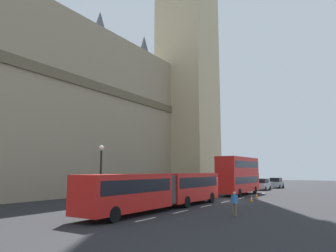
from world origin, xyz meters
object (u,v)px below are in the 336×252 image
object	(u,v)px
articulated_bus	(162,188)
traffic_cone_middle	(257,196)
sedan_lead	(262,184)
traffic_cone_west	(252,199)
sedan_trailing	(276,183)
pedestrian_near_cones	(235,203)
double_decker_bus	(239,174)
street_lamp	(101,172)

from	to	relation	value
articulated_bus	traffic_cone_middle	world-z (taller)	articulated_bus
articulated_bus	sedan_lead	world-z (taller)	articulated_bus
traffic_cone_west	sedan_trailing	bearing A→B (deg)	8.15
sedan_lead	pedestrian_near_cones	distance (m)	31.64
traffic_cone_middle	pedestrian_near_cones	world-z (taller)	pedestrian_near_cones
traffic_cone_middle	articulated_bus	bearing A→B (deg)	166.23
double_decker_bus	street_lamp	distance (m)	21.59
double_decker_bus	street_lamp	xyz separation A→B (m)	(-21.11, 4.50, 0.35)
double_decker_bus	traffic_cone_west	bearing A→B (deg)	-152.92
sedan_trailing	street_lamp	distance (m)	41.01
double_decker_bus	sedan_trailing	distance (m)	19.65
double_decker_bus	traffic_cone_west	world-z (taller)	double_decker_bus
traffic_cone_west	traffic_cone_middle	distance (m)	4.19
articulated_bus	pedestrian_near_cones	world-z (taller)	articulated_bus
articulated_bus	traffic_cone_middle	bearing A→B (deg)	-13.77
sedan_lead	sedan_trailing	size ratio (longest dim) A/B	1.00
sedan_trailing	traffic_cone_middle	world-z (taller)	sedan_trailing
sedan_trailing	articulated_bus	bearing A→B (deg)	179.62
double_decker_bus	traffic_cone_west	xyz separation A→B (m)	(-8.30, -4.25, -2.43)
double_decker_bus	traffic_cone_west	size ratio (longest dim) A/B	17.52
sedan_lead	pedestrian_near_cones	world-z (taller)	sedan_lead
sedan_trailing	traffic_cone_middle	bearing A→B (deg)	-172.12
double_decker_bus	traffic_cone_middle	distance (m)	5.99
pedestrian_near_cones	sedan_lead	bearing A→B (deg)	12.04
sedan_lead	pedestrian_near_cones	bearing A→B (deg)	-167.96
traffic_cone_middle	pedestrian_near_cones	bearing A→B (deg)	-169.17
sedan_lead	traffic_cone_west	distance (m)	20.76
double_decker_bus	traffic_cone_middle	xyz separation A→B (m)	(-4.17, -3.54, -2.43)
articulated_bus	sedan_trailing	size ratio (longest dim) A/B	3.97
articulated_bus	sedan_lead	xyz separation A→B (m)	(30.56, 0.23, -0.83)
double_decker_bus	articulated_bus	bearing A→B (deg)	-179.99
articulated_bus	pedestrian_near_cones	xyz separation A→B (m)	(-0.38, -6.37, -0.83)
double_decker_bus	sedan_lead	xyz separation A→B (m)	(11.96, 0.23, -1.80)
articulated_bus	sedan_trailing	bearing A→B (deg)	-0.38
pedestrian_near_cones	sedan_trailing	bearing A→B (deg)	9.02
pedestrian_near_cones	double_decker_bus	bearing A→B (deg)	18.55
double_decker_bus	street_lamp	size ratio (longest dim) A/B	1.93
sedan_trailing	traffic_cone_west	size ratio (longest dim) A/B	7.59
traffic_cone_west	street_lamp	world-z (taller)	street_lamp
sedan_lead	street_lamp	bearing A→B (deg)	172.64
street_lamp	sedan_trailing	bearing A→B (deg)	-6.67
sedan_trailing	traffic_cone_middle	size ratio (longest dim) A/B	7.59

